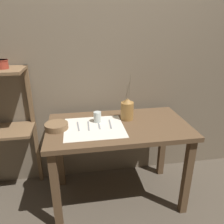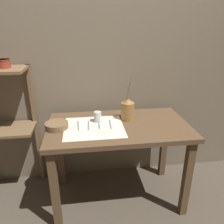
# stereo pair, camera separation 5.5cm
# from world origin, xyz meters

# --- Properties ---
(ground_plane) EXTENTS (12.00, 12.00, 0.00)m
(ground_plane) POSITION_xyz_m (0.00, 0.00, 0.00)
(ground_plane) COLOR brown
(stone_wall_back) EXTENTS (7.00, 0.06, 2.40)m
(stone_wall_back) POSITION_xyz_m (0.00, 0.45, 1.20)
(stone_wall_back) COLOR #7A6B56
(stone_wall_back) RESTS_ON ground_plane
(wooden_table) EXTENTS (1.20, 0.67, 0.77)m
(wooden_table) POSITION_xyz_m (0.00, 0.00, 0.66)
(wooden_table) COLOR brown
(wooden_table) RESTS_ON ground_plane
(wooden_shelf_unit) EXTENTS (0.52, 0.33, 1.24)m
(wooden_shelf_unit) POSITION_xyz_m (-1.01, 0.27, 0.86)
(wooden_shelf_unit) COLOR brown
(wooden_shelf_unit) RESTS_ON ground_plane
(linen_cloth) EXTENTS (0.49, 0.44, 0.00)m
(linen_cloth) POSITION_xyz_m (-0.21, -0.03, 0.78)
(linen_cloth) COLOR silver
(linen_cloth) RESTS_ON wooden_table
(pitcher_with_flowers) EXTENTS (0.11, 0.11, 0.41)m
(pitcher_with_flowers) POSITION_xyz_m (0.10, 0.10, 0.87)
(pitcher_with_flowers) COLOR olive
(pitcher_with_flowers) RESTS_ON wooden_table
(wooden_bowl) EXTENTS (0.19, 0.19, 0.05)m
(wooden_bowl) POSITION_xyz_m (-0.51, -0.00, 0.80)
(wooden_bowl) COLOR brown
(wooden_bowl) RESTS_ON wooden_table
(glass_tumbler_near) EXTENTS (0.07, 0.07, 0.09)m
(glass_tumbler_near) POSITION_xyz_m (-0.17, 0.08, 0.82)
(glass_tumbler_near) COLOR silver
(glass_tumbler_near) RESTS_ON wooden_table
(knife_center) EXTENTS (0.02, 0.18, 0.00)m
(knife_center) POSITION_xyz_m (-0.34, 0.01, 0.78)
(knife_center) COLOR gray
(knife_center) RESTS_ON wooden_table
(fork_inner) EXTENTS (0.02, 0.18, 0.00)m
(fork_inner) POSITION_xyz_m (-0.25, 0.01, 0.78)
(fork_inner) COLOR gray
(fork_inner) RESTS_ON wooden_table
(spoon_outer) EXTENTS (0.02, 0.19, 0.02)m
(spoon_outer) POSITION_xyz_m (-0.17, 0.07, 0.78)
(spoon_outer) COLOR gray
(spoon_outer) RESTS_ON wooden_table
(fork_outer) EXTENTS (0.02, 0.18, 0.00)m
(fork_outer) POSITION_xyz_m (-0.07, 0.01, 0.78)
(fork_outer) COLOR gray
(fork_outer) RESTS_ON wooden_table
(metal_pot_small) EXTENTS (0.10, 0.10, 0.07)m
(metal_pot_small) POSITION_xyz_m (-0.91, 0.23, 1.28)
(metal_pot_small) COLOR #9E3828
(metal_pot_small) RESTS_ON wooden_shelf_unit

